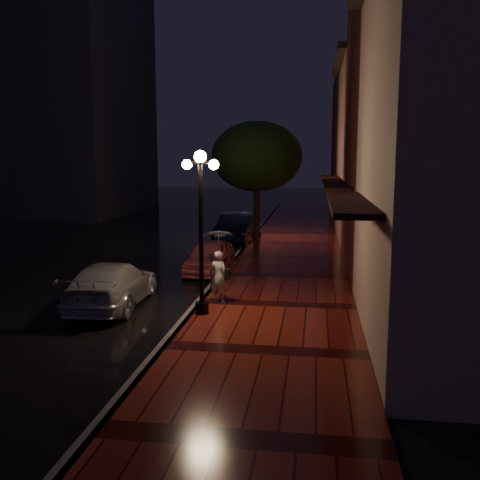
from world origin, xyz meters
The scene contains 14 objects.
ground centered at (0.00, 0.00, 0.00)m, with size 120.00×120.00×0.00m, color black.
sidewalk centered at (2.25, 0.00, 0.07)m, with size 4.50×60.00×0.15m, color #450F0C.
curb centered at (0.00, 0.00, 0.07)m, with size 0.25×60.00×0.15m, color #595451.
storefront_mid centered at (7.00, 2.00, 5.50)m, with size 5.00×8.00×11.00m, color #511914.
storefront_far centered at (7.00, 10.00, 4.50)m, with size 5.00×8.00×9.00m, color #8C5951.
storefront_extra centered at (7.00, 20.00, 5.00)m, with size 5.00×12.00×10.00m, color #511914.
streetlamp_near centered at (0.35, -5.00, 2.60)m, with size 0.96×0.36×4.31m.
streetlamp_far centered at (0.35, 9.00, 2.60)m, with size 0.96×0.36×4.31m.
street_tree centered at (0.61, 5.99, 4.24)m, with size 4.16×4.16×5.80m.
pink_car centered at (-0.60, 0.85, 0.62)m, with size 1.46×3.62×1.23m, color #C65157.
navy_car centered at (-0.60, 7.96, 0.78)m, with size 1.65×4.72×1.56m, color black.
silver_car centered at (-2.50, -4.12, 0.65)m, with size 1.81×4.46×1.29m, color #A4A5AC.
woman_with_umbrella centered at (0.60, -3.82, 1.54)m, with size 0.88×0.89×2.11m.
parking_meter centered at (0.15, -2.67, 0.89)m, with size 0.13×0.11×1.22m.
Camera 1 is at (3.29, -18.55, 4.25)m, focal length 40.00 mm.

